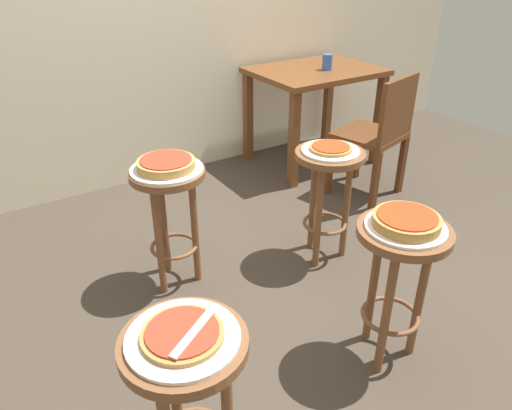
{
  "coord_description": "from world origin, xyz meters",
  "views": [
    {
      "loc": [
        -1.23,
        -1.65,
        1.6
      ],
      "look_at": [
        -0.23,
        -0.09,
        0.58
      ],
      "focal_mm": 34.07,
      "sensor_mm": 36.0,
      "label": 1
    }
  ],
  "objects_px": {
    "stool_middle": "(399,265)",
    "wooden_chair": "(379,133)",
    "serving_plate_middle": "(405,227)",
    "serving_plate_rear": "(167,169)",
    "pizza_rear": "(166,164)",
    "stool_foreground": "(187,383)",
    "stool_leftside": "(328,182)",
    "stool_rear": "(170,202)",
    "serving_plate_foreground": "(183,338)",
    "cup_near_edge": "(327,62)",
    "serving_plate_leftside": "(330,151)",
    "pizza_foreground": "(182,334)",
    "pizza_middle": "(407,221)",
    "pizza_leftside": "(331,148)",
    "pizza_server_knife": "(195,330)",
    "dining_table": "(315,85)"
  },
  "relations": [
    {
      "from": "stool_foreground",
      "to": "pizza_server_knife",
      "type": "distance_m",
      "value": 0.21
    },
    {
      "from": "stool_middle",
      "to": "cup_near_edge",
      "type": "xyz_separation_m",
      "value": [
        1.09,
        1.77,
        0.33
      ]
    },
    {
      "from": "serving_plate_rear",
      "to": "pizza_server_knife",
      "type": "height_order",
      "value": "pizza_server_knife"
    },
    {
      "from": "serving_plate_leftside",
      "to": "stool_rear",
      "type": "distance_m",
      "value": 0.85
    },
    {
      "from": "pizza_leftside",
      "to": "dining_table",
      "type": "height_order",
      "value": "dining_table"
    },
    {
      "from": "pizza_leftside",
      "to": "stool_foreground",
      "type": "bearing_deg",
      "value": -146.33
    },
    {
      "from": "pizza_foreground",
      "to": "stool_rear",
      "type": "distance_m",
      "value": 1.14
    },
    {
      "from": "serving_plate_leftside",
      "to": "wooden_chair",
      "type": "bearing_deg",
      "value": 27.13
    },
    {
      "from": "serving_plate_rear",
      "to": "dining_table",
      "type": "height_order",
      "value": "dining_table"
    },
    {
      "from": "pizza_rear",
      "to": "dining_table",
      "type": "xyz_separation_m",
      "value": [
        1.59,
        0.87,
        -0.05
      ]
    },
    {
      "from": "serving_plate_rear",
      "to": "pizza_rear",
      "type": "distance_m",
      "value": 0.03
    },
    {
      "from": "pizza_server_knife",
      "to": "serving_plate_leftside",
      "type": "bearing_deg",
      "value": 2.9
    },
    {
      "from": "serving_plate_rear",
      "to": "pizza_rear",
      "type": "bearing_deg",
      "value": 0.0
    },
    {
      "from": "stool_middle",
      "to": "serving_plate_rear",
      "type": "relative_size",
      "value": 1.86
    },
    {
      "from": "serving_plate_foreground",
      "to": "pizza_middle",
      "type": "xyz_separation_m",
      "value": [
        0.95,
        0.07,
        0.03
      ]
    },
    {
      "from": "stool_leftside",
      "to": "pizza_rear",
      "type": "distance_m",
      "value": 0.86
    },
    {
      "from": "stool_middle",
      "to": "serving_plate_leftside",
      "type": "distance_m",
      "value": 0.79
    },
    {
      "from": "pizza_rear",
      "to": "stool_foreground",
      "type": "bearing_deg",
      "value": -111.3
    },
    {
      "from": "pizza_leftside",
      "to": "pizza_server_knife",
      "type": "distance_m",
      "value": 1.44
    },
    {
      "from": "stool_rear",
      "to": "dining_table",
      "type": "xyz_separation_m",
      "value": [
        1.59,
        0.87,
        0.15
      ]
    },
    {
      "from": "pizza_leftside",
      "to": "serving_plate_rear",
      "type": "xyz_separation_m",
      "value": [
        -0.8,
        0.24,
        -0.02
      ]
    },
    {
      "from": "pizza_rear",
      "to": "dining_table",
      "type": "distance_m",
      "value": 1.81
    },
    {
      "from": "stool_rear",
      "to": "pizza_server_knife",
      "type": "distance_m",
      "value": 1.15
    },
    {
      "from": "stool_rear",
      "to": "cup_near_edge",
      "type": "relative_size",
      "value": 5.74
    },
    {
      "from": "serving_plate_foreground",
      "to": "cup_near_edge",
      "type": "bearing_deg",
      "value": 42.02
    },
    {
      "from": "pizza_leftside",
      "to": "dining_table",
      "type": "distance_m",
      "value": 1.37
    },
    {
      "from": "serving_plate_middle",
      "to": "stool_rear",
      "type": "xyz_separation_m",
      "value": [
        -0.55,
        0.97,
        -0.18
      ]
    },
    {
      "from": "cup_near_edge",
      "to": "serving_plate_foreground",
      "type": "bearing_deg",
      "value": -137.98
    },
    {
      "from": "stool_leftside",
      "to": "serving_plate_leftside",
      "type": "bearing_deg",
      "value": 90.0
    },
    {
      "from": "stool_leftside",
      "to": "wooden_chair",
      "type": "xyz_separation_m",
      "value": [
        0.77,
        0.39,
        -0.0
      ]
    },
    {
      "from": "stool_middle",
      "to": "wooden_chair",
      "type": "bearing_deg",
      "value": 47.74
    },
    {
      "from": "stool_rear",
      "to": "serving_plate_rear",
      "type": "height_order",
      "value": "serving_plate_rear"
    },
    {
      "from": "stool_leftside",
      "to": "serving_plate_rear",
      "type": "distance_m",
      "value": 0.85
    },
    {
      "from": "serving_plate_leftside",
      "to": "wooden_chair",
      "type": "distance_m",
      "value": 0.88
    },
    {
      "from": "stool_foreground",
      "to": "pizza_server_knife",
      "type": "height_order",
      "value": "pizza_server_knife"
    },
    {
      "from": "serving_plate_rear",
      "to": "pizza_server_knife",
      "type": "xyz_separation_m",
      "value": [
        -0.38,
        -1.07,
        0.03
      ]
    },
    {
      "from": "serving_plate_leftside",
      "to": "stool_rear",
      "type": "relative_size",
      "value": 0.47
    },
    {
      "from": "serving_plate_middle",
      "to": "pizza_middle",
      "type": "xyz_separation_m",
      "value": [
        0.0,
        0.0,
        0.03
      ]
    },
    {
      "from": "serving_plate_middle",
      "to": "dining_table",
      "type": "height_order",
      "value": "dining_table"
    },
    {
      "from": "pizza_foreground",
      "to": "wooden_chair",
      "type": "height_order",
      "value": "wooden_chair"
    },
    {
      "from": "stool_middle",
      "to": "serving_plate_middle",
      "type": "height_order",
      "value": "serving_plate_middle"
    },
    {
      "from": "stool_leftside",
      "to": "cup_near_edge",
      "type": "bearing_deg",
      "value": 51.08
    },
    {
      "from": "stool_rear",
      "to": "serving_plate_foreground",
      "type": "bearing_deg",
      "value": -111.3
    },
    {
      "from": "stool_foreground",
      "to": "pizza_rear",
      "type": "relative_size",
      "value": 2.33
    },
    {
      "from": "serving_plate_middle",
      "to": "serving_plate_rear",
      "type": "bearing_deg",
      "value": 119.33
    },
    {
      "from": "pizza_middle",
      "to": "wooden_chair",
      "type": "xyz_separation_m",
      "value": [
        1.02,
        1.12,
        -0.21
      ]
    },
    {
      "from": "pizza_leftside",
      "to": "stool_rear",
      "type": "relative_size",
      "value": 0.34
    },
    {
      "from": "stool_middle",
      "to": "serving_plate_middle",
      "type": "relative_size",
      "value": 2.09
    },
    {
      "from": "stool_foreground",
      "to": "stool_middle",
      "type": "height_order",
      "value": "same"
    },
    {
      "from": "stool_foreground",
      "to": "serving_plate_foreground",
      "type": "height_order",
      "value": "serving_plate_foreground"
    }
  ]
}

